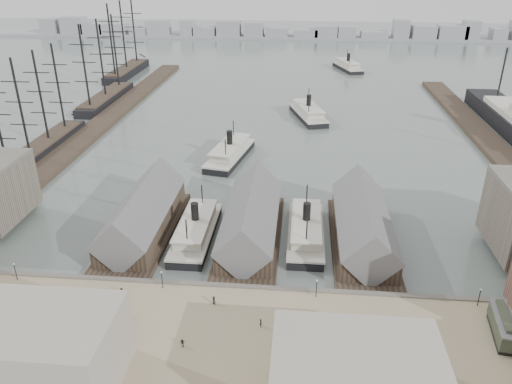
# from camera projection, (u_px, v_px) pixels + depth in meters

# --- Properties ---
(ground) EXTENTS (900.00, 900.00, 0.00)m
(ground) POSITION_uv_depth(u_px,v_px,m) (243.00, 279.00, 104.05)
(ground) COLOR #53605C
(ground) RESTS_ON ground
(quay) EXTENTS (180.00, 30.00, 2.00)m
(quay) POSITION_uv_depth(u_px,v_px,m) (229.00, 343.00, 85.65)
(quay) COLOR gray
(quay) RESTS_ON ground
(seawall) EXTENTS (180.00, 1.20, 2.30)m
(seawall) POSITION_uv_depth(u_px,v_px,m) (240.00, 290.00, 98.88)
(seawall) COLOR #59544C
(seawall) RESTS_ON ground
(west_wharf) EXTENTS (10.00, 220.00, 1.60)m
(west_wharf) POSITION_uv_depth(u_px,v_px,m) (103.00, 122.00, 199.24)
(west_wharf) COLOR #2D231C
(west_wharf) RESTS_ON ground
(east_wharf) EXTENTS (10.00, 180.00, 1.60)m
(east_wharf) POSITION_uv_depth(u_px,v_px,m) (489.00, 142.00, 178.03)
(east_wharf) COLOR #2D231C
(east_wharf) RESTS_ON ground
(ferry_shed_west) EXTENTS (14.00, 42.00, 12.60)m
(ferry_shed_west) POSITION_uv_depth(u_px,v_px,m) (143.00, 216.00, 119.39)
(ferry_shed_west) COLOR #2D231C
(ferry_shed_west) RESTS_ON ground
(ferry_shed_center) EXTENTS (14.00, 42.00, 12.60)m
(ferry_shed_center) POSITION_uv_depth(u_px,v_px,m) (251.00, 221.00, 117.21)
(ferry_shed_center) COLOR #2D231C
(ferry_shed_center) RESTS_ON ground
(ferry_shed_east) EXTENTS (14.00, 42.00, 12.60)m
(ferry_shed_east) POSITION_uv_depth(u_px,v_px,m) (363.00, 226.00, 115.03)
(ferry_shed_east) COLOR #2D231C
(ferry_shed_east) RESTS_ON ground
(street_bldg_center) EXTENTS (24.00, 16.00, 10.00)m
(street_bldg_center) POSITION_uv_depth(u_px,v_px,m) (356.00, 379.00, 70.60)
(street_bldg_center) COLOR gray
(street_bldg_center) RESTS_ON quay
(street_bldg_west) EXTENTS (30.00, 16.00, 12.00)m
(street_bldg_west) POSITION_uv_depth(u_px,v_px,m) (18.00, 350.00, 74.36)
(street_bldg_west) COLOR gray
(street_bldg_west) RESTS_ON quay
(lamp_post_far_w) EXTENTS (0.44, 0.44, 3.92)m
(lamp_post_far_w) POSITION_uv_depth(u_px,v_px,m) (15.00, 268.00, 99.49)
(lamp_post_far_w) COLOR black
(lamp_post_far_w) RESTS_ON quay
(lamp_post_near_w) EXTENTS (0.44, 0.44, 3.92)m
(lamp_post_near_w) POSITION_uv_depth(u_px,v_px,m) (162.00, 276.00, 96.98)
(lamp_post_near_w) COLOR black
(lamp_post_near_w) RESTS_ON quay
(lamp_post_near_e) EXTENTS (0.44, 0.44, 3.92)m
(lamp_post_near_e) POSITION_uv_depth(u_px,v_px,m) (317.00, 285.00, 94.47)
(lamp_post_near_e) COLOR black
(lamp_post_near_e) RESTS_ON quay
(lamp_post_far_e) EXTENTS (0.44, 0.44, 3.92)m
(lamp_post_far_e) POSITION_uv_depth(u_px,v_px,m) (480.00, 294.00, 91.96)
(lamp_post_far_e) COLOR black
(lamp_post_far_e) RESTS_ON quay
(far_shore) EXTENTS (500.00, 40.00, 15.72)m
(far_shore) POSITION_uv_depth(u_px,v_px,m) (288.00, 33.00, 402.75)
(far_shore) COLOR gray
(far_shore) RESTS_ON ground
(ferry_docked_west) EXTENTS (8.29, 27.62, 9.86)m
(ferry_docked_west) POSITION_uv_depth(u_px,v_px,m) (196.00, 230.00, 118.25)
(ferry_docked_west) COLOR black
(ferry_docked_west) RESTS_ON ground
(ferry_docked_east) EXTENTS (8.34, 27.79, 9.92)m
(ferry_docked_east) POSITION_uv_depth(u_px,v_px,m) (306.00, 230.00, 118.15)
(ferry_docked_east) COLOR black
(ferry_docked_east) RESTS_ON ground
(ferry_open_near) EXTENTS (14.08, 30.31, 10.42)m
(ferry_open_near) POSITION_uv_depth(u_px,v_px,m) (230.00, 152.00, 164.02)
(ferry_open_near) COLOR black
(ferry_open_near) RESTS_ON ground
(ferry_open_mid) EXTENTS (16.76, 30.46, 10.42)m
(ferry_open_mid) POSITION_uv_depth(u_px,v_px,m) (308.00, 113.00, 205.29)
(ferry_open_mid) COLOR black
(ferry_open_mid) RESTS_ON ground
(ferry_open_far) EXTENTS (16.94, 29.71, 10.17)m
(ferry_open_far) POSITION_uv_depth(u_px,v_px,m) (348.00, 66.00, 291.36)
(ferry_open_far) COLOR black
(ferry_open_far) RESTS_ON ground
(sailing_ship_near) EXTENTS (8.17, 56.26, 33.58)m
(sailing_ship_near) POSITION_uv_depth(u_px,v_px,m) (40.00, 148.00, 167.82)
(sailing_ship_near) COLOR black
(sailing_ship_near) RESTS_ON ground
(sailing_ship_mid) EXTENTS (8.91, 51.47, 36.62)m
(sailing_ship_mid) POSITION_uv_depth(u_px,v_px,m) (106.00, 97.00, 226.62)
(sailing_ship_mid) COLOR black
(sailing_ship_mid) RESTS_ON ground
(sailing_ship_far) EXTENTS (9.58, 53.20, 39.37)m
(sailing_ship_far) POSITION_uv_depth(u_px,v_px,m) (127.00, 70.00, 279.49)
(sailing_ship_far) COLOR black
(sailing_ship_far) RESTS_ON ground
(tram) EXTENTS (4.23, 11.22, 3.90)m
(tram) POSITION_uv_depth(u_px,v_px,m) (502.00, 326.00, 85.05)
(tram) COLOR black
(tram) RESTS_ON quay
(horse_cart_center) EXTENTS (5.00, 1.92, 1.65)m
(horse_cart_center) POSITION_uv_depth(u_px,v_px,m) (122.00, 313.00, 90.01)
(horse_cart_center) COLOR black
(horse_cart_center) RESTS_ON quay
(horse_cart_right) EXTENTS (4.72, 2.98, 1.42)m
(horse_cart_right) POSITION_uv_depth(u_px,v_px,m) (297.00, 347.00, 82.33)
(horse_cart_right) COLOR black
(horse_cart_right) RESTS_ON quay
(pedestrian_1) EXTENTS (0.82, 0.65, 1.64)m
(pedestrian_1) POSITION_uv_depth(u_px,v_px,m) (48.00, 317.00, 88.88)
(pedestrian_1) COLOR black
(pedestrian_1) RESTS_ON quay
(pedestrian_2) EXTENTS (0.60, 1.04, 1.61)m
(pedestrian_2) POSITION_uv_depth(u_px,v_px,m) (122.00, 292.00, 95.74)
(pedestrian_2) COLOR black
(pedestrian_2) RESTS_ON quay
(pedestrian_3) EXTENTS (1.00, 0.52, 1.63)m
(pedestrian_3) POSITION_uv_depth(u_px,v_px,m) (182.00, 343.00, 83.11)
(pedestrian_3) COLOR black
(pedestrian_3) RESTS_ON quay
(pedestrian_4) EXTENTS (0.88, 0.97, 1.66)m
(pedestrian_4) POSITION_uv_depth(u_px,v_px,m) (214.00, 300.00, 93.34)
(pedestrian_4) COLOR black
(pedestrian_4) RESTS_ON quay
(pedestrian_5) EXTENTS (0.52, 0.65, 1.63)m
(pedestrian_5) POSITION_uv_depth(u_px,v_px,m) (261.00, 323.00, 87.61)
(pedestrian_5) COLOR black
(pedestrian_5) RESTS_ON quay
(pedestrian_6) EXTENTS (1.10, 1.10, 1.80)m
(pedestrian_6) POSITION_uv_depth(u_px,v_px,m) (378.00, 321.00, 88.01)
(pedestrian_6) COLOR black
(pedestrian_6) RESTS_ON quay
(pedestrian_7) EXTENTS (1.26, 1.35, 1.83)m
(pedestrian_7) POSITION_uv_depth(u_px,v_px,m) (405.00, 355.00, 80.34)
(pedestrian_7) COLOR black
(pedestrian_7) RESTS_ON quay
(pedestrian_8) EXTENTS (0.65, 1.08, 1.72)m
(pedestrian_8) POSITION_uv_depth(u_px,v_px,m) (493.00, 313.00, 89.97)
(pedestrian_8) COLOR black
(pedestrian_8) RESTS_ON quay
(pedestrian_10) EXTENTS (0.90, 0.90, 1.58)m
(pedestrian_10) POSITION_uv_depth(u_px,v_px,m) (104.00, 325.00, 87.15)
(pedestrian_10) COLOR black
(pedestrian_10) RESTS_ON quay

